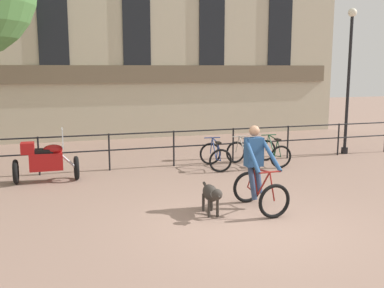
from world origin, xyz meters
name	(u,v)px	position (x,y,z in m)	size (l,w,h in m)	color
ground_plane	(247,224)	(0.00, 0.00, 0.00)	(60.00, 60.00, 0.00)	#8E7060
canal_railing	(174,142)	(0.00, 5.20, 0.71)	(15.05, 0.05, 1.05)	black
building_facade	(135,10)	(0.00, 10.99, 5.11)	(18.00, 0.72, 10.27)	#BCB299
cyclist_with_bike	(257,172)	(0.58, 0.83, 0.76)	(0.74, 1.20, 1.70)	black
dog	(211,194)	(-0.47, 0.69, 0.43)	(0.30, 1.05, 0.62)	#332D28
parked_motorcycle	(46,160)	(-3.57, 4.40, 0.56)	(1.59, 0.63, 1.35)	black
parked_bicycle_near_lamp	(215,156)	(1.05, 4.54, 0.36)	(0.74, 1.16, 0.86)	black
parked_bicycle_mid_left	(245,154)	(1.97, 4.54, 0.36)	(0.79, 1.18, 0.86)	black
parked_bicycle_mid_right	(273,153)	(2.89, 4.54, 0.36)	(0.71, 1.14, 0.86)	black
street_lamp	(349,74)	(6.01, 5.37, 2.65)	(0.28, 0.28, 4.74)	black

